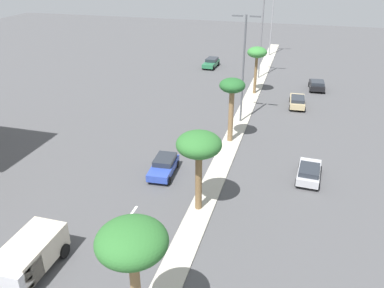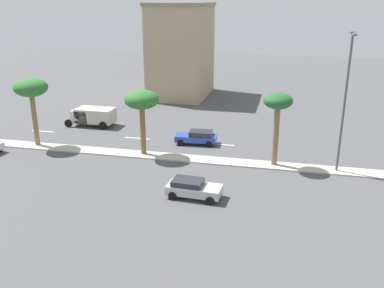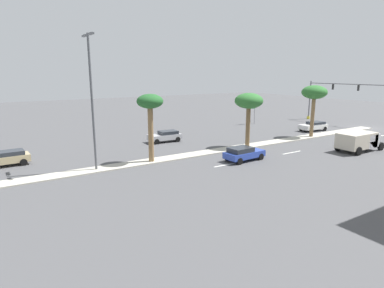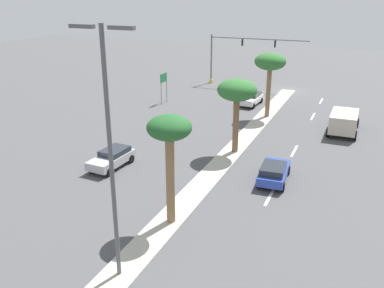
{
  "view_description": "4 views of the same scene",
  "coord_description": "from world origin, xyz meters",
  "px_view_note": "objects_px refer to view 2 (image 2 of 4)",
  "views": [
    {
      "loc": [
        5.95,
        1.18,
        17.17
      ],
      "look_at": [
        -1.45,
        27.32,
        3.97
      ],
      "focal_mm": 36.93,
      "sensor_mm": 36.0,
      "label": 1
    },
    {
      "loc": [
        34.92,
        37.48,
        13.88
      ],
      "look_at": [
        3.42,
        30.21,
        2.71
      ],
      "focal_mm": 39.02,
      "sensor_mm": 36.0,
      "label": 2
    },
    {
      "loc": [
        -28.14,
        49.92,
        8.51
      ],
      "look_at": [
        -2.88,
        33.92,
        1.96
      ],
      "focal_mm": 30.81,
      "sensor_mm": 36.0,
      "label": 3
    },
    {
      "loc": [
        -9.62,
        55.78,
        12.78
      ],
      "look_at": [
        0.37,
        32.42,
        3.33
      ],
      "focal_mm": 38.74,
      "sensor_mm": 36.0,
      "label": 4
    }
  ],
  "objects_px": {
    "box_truck": "(92,115)",
    "commercial_building": "(181,50)",
    "street_lamp_mid": "(346,94)",
    "palm_tree_center": "(31,89)",
    "palm_tree_left": "(142,101)",
    "palm_tree_trailing": "(278,106)",
    "sedan_silver_center": "(193,188)",
    "sedan_blue_near": "(197,137)"
  },
  "relations": [
    {
      "from": "palm_tree_trailing",
      "to": "street_lamp_mid",
      "type": "relative_size",
      "value": 0.56
    },
    {
      "from": "palm_tree_center",
      "to": "box_truck",
      "type": "relative_size",
      "value": 1.22
    },
    {
      "from": "palm_tree_center",
      "to": "box_truck",
      "type": "height_order",
      "value": "palm_tree_center"
    },
    {
      "from": "sedan_silver_center",
      "to": "commercial_building",
      "type": "bearing_deg",
      "value": -164.31
    },
    {
      "from": "palm_tree_left",
      "to": "street_lamp_mid",
      "type": "xyz_separation_m",
      "value": [
        0.22,
        17.44,
        1.56
      ]
    },
    {
      "from": "palm_tree_center",
      "to": "sedan_blue_near",
      "type": "bearing_deg",
      "value": 105.17
    },
    {
      "from": "palm_tree_center",
      "to": "box_truck",
      "type": "bearing_deg",
      "value": 164.71
    },
    {
      "from": "sedan_blue_near",
      "to": "sedan_silver_center",
      "type": "height_order",
      "value": "sedan_blue_near"
    },
    {
      "from": "sedan_blue_near",
      "to": "box_truck",
      "type": "relative_size",
      "value": 0.77
    },
    {
      "from": "commercial_building",
      "to": "sedan_blue_near",
      "type": "bearing_deg",
      "value": 18.25
    },
    {
      "from": "commercial_building",
      "to": "box_truck",
      "type": "bearing_deg",
      "value": -18.53
    },
    {
      "from": "sedan_silver_center",
      "to": "street_lamp_mid",
      "type": "bearing_deg",
      "value": 124.77
    },
    {
      "from": "palm_tree_left",
      "to": "sedan_blue_near",
      "type": "xyz_separation_m",
      "value": [
        -4.22,
        4.27,
        -4.44
      ]
    },
    {
      "from": "palm_tree_center",
      "to": "sedan_blue_near",
      "type": "relative_size",
      "value": 1.58
    },
    {
      "from": "sedan_blue_near",
      "to": "box_truck",
      "type": "xyz_separation_m",
      "value": [
        -3.69,
        -13.36,
        0.47
      ]
    },
    {
      "from": "palm_tree_trailing",
      "to": "box_truck",
      "type": "height_order",
      "value": "palm_tree_trailing"
    },
    {
      "from": "sedan_blue_near",
      "to": "commercial_building",
      "type": "bearing_deg",
      "value": -161.75
    },
    {
      "from": "palm_tree_left",
      "to": "commercial_building",
      "type": "bearing_deg",
      "value": -173.53
    },
    {
      "from": "palm_tree_center",
      "to": "sedan_silver_center",
      "type": "xyz_separation_m",
      "value": [
        7.78,
        17.81,
        -5.02
      ]
    },
    {
      "from": "palm_tree_left",
      "to": "sedan_blue_near",
      "type": "height_order",
      "value": "palm_tree_left"
    },
    {
      "from": "palm_tree_center",
      "to": "palm_tree_trailing",
      "type": "distance_m",
      "value": 23.41
    },
    {
      "from": "palm_tree_left",
      "to": "palm_tree_trailing",
      "type": "bearing_deg",
      "value": 89.86
    },
    {
      "from": "street_lamp_mid",
      "to": "box_truck",
      "type": "xyz_separation_m",
      "value": [
        -8.12,
        -26.53,
        -5.53
      ]
    },
    {
      "from": "palm_tree_left",
      "to": "sedan_blue_near",
      "type": "relative_size",
      "value": 1.44
    },
    {
      "from": "commercial_building",
      "to": "palm_tree_center",
      "type": "relative_size",
      "value": 2.02
    },
    {
      "from": "palm_tree_trailing",
      "to": "palm_tree_left",
      "type": "bearing_deg",
      "value": -90.14
    },
    {
      "from": "commercial_building",
      "to": "palm_tree_center",
      "type": "xyz_separation_m",
      "value": [
        26.16,
        -8.28,
        -1.06
      ]
    },
    {
      "from": "sedan_silver_center",
      "to": "box_truck",
      "type": "xyz_separation_m",
      "value": [
        -15.68,
        -15.65,
        0.47
      ]
    },
    {
      "from": "palm_tree_center",
      "to": "sedan_silver_center",
      "type": "bearing_deg",
      "value": 66.4
    },
    {
      "from": "box_truck",
      "to": "commercial_building",
      "type": "bearing_deg",
      "value": 161.47
    },
    {
      "from": "palm_tree_trailing",
      "to": "sedan_silver_center",
      "type": "xyz_separation_m",
      "value": [
        7.74,
        -5.6,
        -4.7
      ]
    },
    {
      "from": "street_lamp_mid",
      "to": "commercial_building",
      "type": "bearing_deg",
      "value": -142.27
    },
    {
      "from": "sedan_silver_center",
      "to": "box_truck",
      "type": "distance_m",
      "value": 22.15
    },
    {
      "from": "palm_tree_trailing",
      "to": "sedan_blue_near",
      "type": "xyz_separation_m",
      "value": [
        -4.25,
        -7.89,
        -4.69
      ]
    },
    {
      "from": "palm_tree_left",
      "to": "palm_tree_trailing",
      "type": "distance_m",
      "value": 12.16
    },
    {
      "from": "street_lamp_mid",
      "to": "box_truck",
      "type": "relative_size",
      "value": 2.09
    },
    {
      "from": "commercial_building",
      "to": "palm_tree_trailing",
      "type": "height_order",
      "value": "commercial_building"
    },
    {
      "from": "palm_tree_left",
      "to": "street_lamp_mid",
      "type": "bearing_deg",
      "value": 89.29
    },
    {
      "from": "palm_tree_trailing",
      "to": "sedan_blue_near",
      "type": "relative_size",
      "value": 1.51
    },
    {
      "from": "sedan_blue_near",
      "to": "sedan_silver_center",
      "type": "relative_size",
      "value": 1.03
    },
    {
      "from": "sedan_blue_near",
      "to": "box_truck",
      "type": "height_order",
      "value": "box_truck"
    },
    {
      "from": "palm_tree_trailing",
      "to": "street_lamp_mid",
      "type": "bearing_deg",
      "value": 87.99
    }
  ]
}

